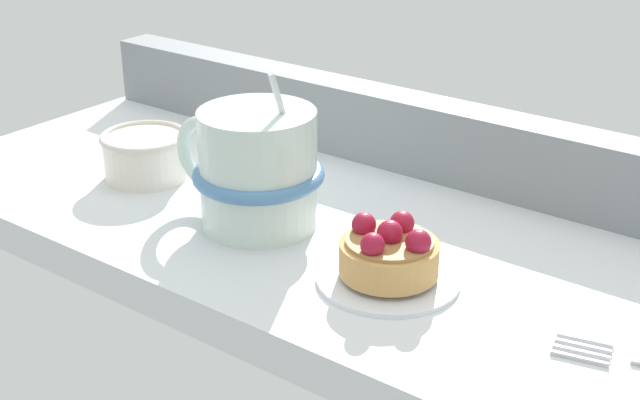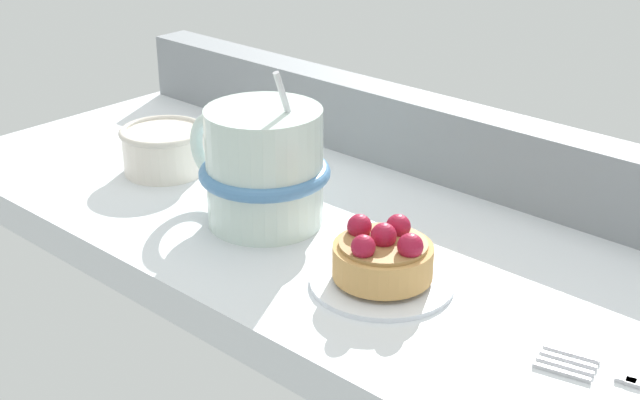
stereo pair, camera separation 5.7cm
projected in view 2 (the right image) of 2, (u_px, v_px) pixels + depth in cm
name	position (u px, v px, depth cm)	size (l,w,h in cm)	color
ground_plane	(391.00, 261.00, 69.00)	(88.30, 31.51, 3.12)	silver
window_rail_back	(492.00, 154.00, 76.19)	(86.54, 4.05, 6.78)	gray
dessert_plate	(382.00, 280.00, 62.41)	(10.25, 10.25, 0.73)	silver
raspberry_tart	(383.00, 255.00, 61.59)	(7.07, 7.07, 4.02)	tan
coffee_mug	(262.00, 167.00, 70.04)	(14.03, 10.48, 12.97)	silver
sugar_bowl	(164.00, 148.00, 80.66)	(7.89, 7.89, 4.18)	silver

